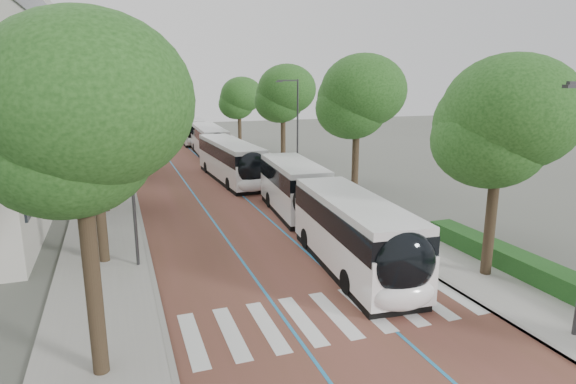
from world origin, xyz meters
name	(u,v)px	position (x,y,z in m)	size (l,w,h in m)	color
ground	(342,329)	(0.00, 0.00, 0.00)	(160.00, 160.00, 0.00)	#51544C
road	(181,155)	(0.00, 40.00, 0.01)	(11.00, 140.00, 0.02)	brown
sidewalk_left	(108,158)	(-7.50, 40.00, 0.06)	(4.00, 140.00, 0.12)	#999690
sidewalk_right	(247,151)	(7.50, 40.00, 0.06)	(4.00, 140.00, 0.12)	#999690
kerb_left	(127,157)	(-5.60, 40.00, 0.06)	(0.20, 140.00, 0.14)	gray
kerb_right	(231,152)	(5.60, 40.00, 0.06)	(0.20, 140.00, 0.14)	gray
zebra_crossing	(335,314)	(0.20, 1.00, 0.03)	(10.55, 3.60, 0.01)	silver
lane_line_left	(166,156)	(-1.60, 40.00, 0.02)	(0.12, 126.00, 0.01)	teal
lane_line_right	(196,154)	(1.60, 40.00, 0.02)	(0.12, 126.00, 0.01)	teal
hedge	(551,278)	(9.10, 0.00, 0.52)	(1.20, 14.00, 0.80)	#194618
streetlight_far	(295,123)	(6.62, 22.00, 4.82)	(1.82, 0.20, 8.00)	#333235
lamp_post_left	(132,176)	(-6.10, 8.00, 4.12)	(0.14, 0.14, 8.00)	#333235
trees_left	(100,100)	(-7.50, 26.40, 6.56)	(6.18, 60.31, 9.56)	black
trees_right	(314,103)	(7.70, 20.81, 6.35)	(5.38, 47.20, 9.10)	black
lead_bus	(324,211)	(3.03, 8.39, 1.63)	(4.00, 18.54, 3.20)	black
bus_queued_0	(232,161)	(2.10, 24.61, 1.62)	(3.05, 12.49, 3.20)	white
bus_queued_1	(210,142)	(2.78, 37.65, 1.62)	(3.03, 12.49, 3.20)	white
bus_queued_2	(191,130)	(2.79, 50.50, 1.62)	(3.18, 12.51, 3.20)	white
bus_queued_3	(173,122)	(2.04, 63.93, 1.62)	(2.85, 12.46, 3.20)	white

